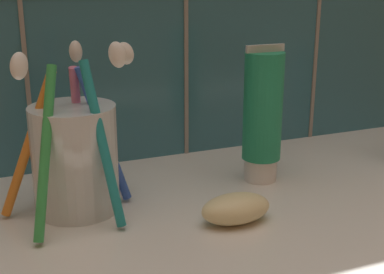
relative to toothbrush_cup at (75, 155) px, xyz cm
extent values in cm
cube|color=silver|center=(14.48, -6.53, -6.77)|extent=(76.81, 37.90, 2.00)
cylinder|color=silver|center=(0.04, 0.14, -0.46)|extent=(8.38, 8.38, 10.63)
cylinder|color=blue|center=(3.03, 0.15, 1.58)|extent=(5.03, 1.24, 14.16)
ellipsoid|color=white|center=(5.40, -0.01, 9.59)|extent=(2.33, 1.45, 2.59)
cylinder|color=pink|center=(0.94, 2.23, 1.52)|extent=(1.88, 3.69, 13.95)
ellipsoid|color=white|center=(1.39, 3.72, 9.49)|extent=(1.84, 2.37, 2.48)
cylinder|color=orange|center=(-4.16, 0.60, 1.47)|extent=(6.32, 1.09, 14.00)
cylinder|color=green|center=(-3.14, -3.68, 1.85)|extent=(4.19, 6.51, 14.79)
ellipsoid|color=white|center=(-4.85, -6.73, 10.08)|extent=(2.32, 2.74, 2.69)
cylinder|color=teal|center=(1.96, -3.89, 2.05)|extent=(2.96, 5.50, 15.10)
ellipsoid|color=white|center=(2.99, -6.38, 10.51)|extent=(2.07, 2.60, 2.61)
cylinder|color=white|center=(20.86, 0.14, -4.45)|extent=(3.69, 3.69, 2.63)
cylinder|color=#1E8C60|center=(20.86, 0.14, 2.85)|extent=(4.34, 4.34, 11.98)
cube|color=silver|center=(20.86, 0.14, 9.24)|extent=(4.55, 0.36, 0.80)
ellipsoid|color=beige|center=(13.32, -8.59, -4.36)|extent=(6.90, 4.03, 2.82)
camera|label=1|loc=(-8.00, -49.81, 17.16)|focal=50.00mm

